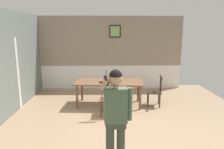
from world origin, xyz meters
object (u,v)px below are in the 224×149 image
(chair_near_window, at_px, (155,91))
(chair_by_doorway, at_px, (107,99))
(dining_table, at_px, (109,84))
(person_figure, at_px, (116,113))

(chair_near_window, height_order, chair_by_doorway, chair_by_doorway)
(dining_table, bearing_deg, person_figure, -88.59)
(person_figure, bearing_deg, chair_by_doorway, -91.20)
(chair_by_doorway, distance_m, person_figure, 2.26)
(chair_near_window, relative_size, person_figure, 0.55)
(chair_near_window, bearing_deg, chair_by_doorway, 125.22)
(dining_table, bearing_deg, chair_near_window, -4.57)
(dining_table, distance_m, person_figure, 3.08)
(dining_table, xyz_separation_m, chair_by_doorway, (-0.07, -0.87, -0.21))
(dining_table, xyz_separation_m, chair_near_window, (1.41, -0.11, -0.22))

